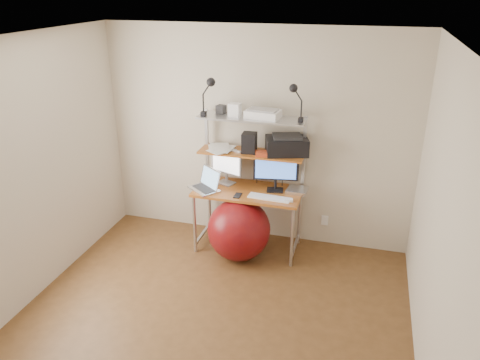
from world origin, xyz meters
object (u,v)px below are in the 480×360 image
(monitor_black, at_px, (276,169))
(printer, at_px, (287,145))
(monitor_silver, at_px, (226,163))
(exercise_ball, at_px, (239,230))
(laptop, at_px, (207,185))

(monitor_black, bearing_deg, printer, 36.56)
(monitor_silver, height_order, monitor_black, monitor_black)
(exercise_ball, bearing_deg, monitor_black, 43.31)
(monitor_black, height_order, printer, printer)
(monitor_black, relative_size, laptop, 1.14)
(monitor_black, height_order, laptop, monitor_black)
(monitor_silver, height_order, laptop, monitor_silver)
(monitor_black, bearing_deg, exercise_ball, -145.53)
(laptop, relative_size, printer, 0.84)
(printer, distance_m, exercise_ball, 1.08)
(monitor_silver, relative_size, monitor_black, 0.92)
(monitor_black, xyz_separation_m, laptop, (-0.75, -0.18, -0.20))
(monitor_silver, bearing_deg, laptop, -106.23)
(monitor_black, distance_m, printer, 0.29)
(monitor_black, relative_size, printer, 0.96)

